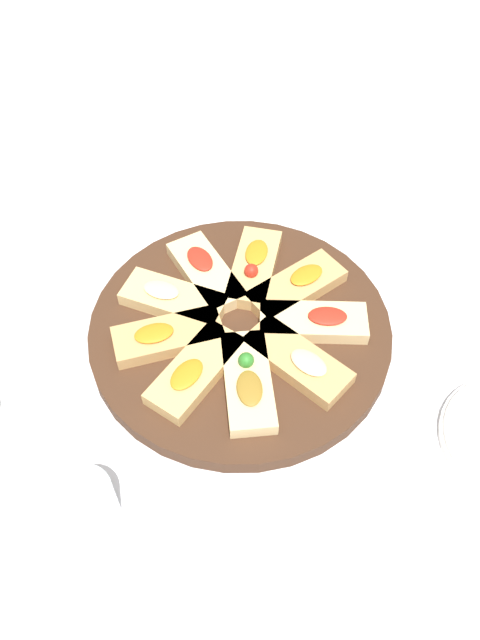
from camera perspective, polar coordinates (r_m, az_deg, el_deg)
ground_plane at (r=0.90m, az=-0.00°, el=-1.38°), size 3.00×3.00×0.00m
serving_board at (r=0.89m, az=-0.00°, el=-0.90°), size 0.43×0.43×0.02m
focaccia_slice_0 at (r=0.94m, az=1.29°, el=4.89°), size 0.10×0.16×0.04m
focaccia_slice_1 at (r=0.93m, az=-3.15°, el=4.40°), size 0.16×0.13×0.03m
focaccia_slice_2 at (r=0.90m, az=-6.14°, el=1.94°), size 0.16×0.08×0.03m
focaccia_slice_3 at (r=0.86m, az=-6.65°, el=-1.47°), size 0.15×0.15×0.03m
focaccia_slice_4 at (r=0.82m, az=-4.10°, el=-4.63°), size 0.08×0.16×0.03m
focaccia_slice_5 at (r=0.81m, az=0.72°, el=-5.60°), size 0.13×0.16×0.04m
focaccia_slice_6 at (r=0.83m, az=5.29°, el=-3.72°), size 0.16×0.10×0.03m
focaccia_slice_7 at (r=0.88m, az=6.79°, el=-0.13°), size 0.16×0.12×0.03m
focaccia_slice_8 at (r=0.92m, az=5.20°, el=3.10°), size 0.12×0.16×0.03m
water_glass at (r=0.75m, az=-13.77°, el=-16.17°), size 0.07×0.07×0.08m
napkin_stack at (r=1.16m, az=6.65°, el=13.27°), size 0.18×0.16×0.01m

